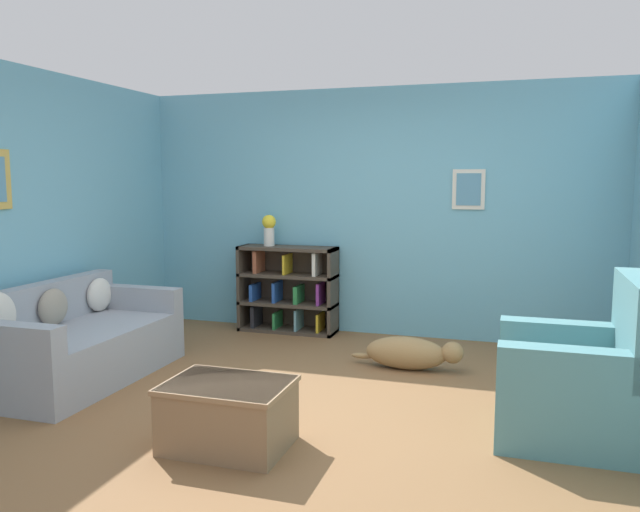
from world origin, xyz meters
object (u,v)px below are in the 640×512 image
couch (75,343)px  coffee_table (228,413)px  vase (269,228)px  bookshelf (288,290)px  dog (411,353)px  recliner_chair (583,382)px

couch → coffee_table: bearing=-24.9°
coffee_table → vase: size_ratio=2.25×
couch → bookshelf: 2.37m
bookshelf → coffee_table: (0.68, -2.92, -0.24)m
coffee_table → dog: bearing=66.9°
recliner_chair → dog: size_ratio=1.06×
couch → dog: bearing=22.6°
bookshelf → coffee_table: bookshelf is taller
recliner_chair → coffee_table: 2.26m
bookshelf → recliner_chair: recliner_chair is taller
recliner_chair → vase: size_ratio=3.12×
couch → vase: (0.90, 2.06, 0.82)m
couch → recliner_chair: recliner_chair is taller
bookshelf → dog: (1.50, -1.00, -0.31)m
couch → recliner_chair: size_ratio=1.65×
couch → vase: 2.39m
recliner_chair → dog: bearing=139.2°
coffee_table → dog: 2.09m
bookshelf → vase: size_ratio=3.15×
recliner_chair → vase: bearing=145.2°
dog → vase: (-1.71, 0.97, 0.98)m
dog → recliner_chair: bearing=-40.8°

